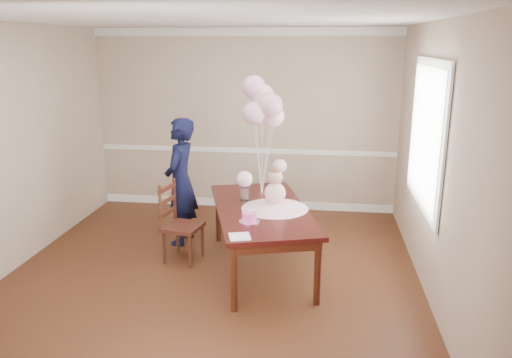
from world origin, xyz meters
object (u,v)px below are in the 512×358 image
object	(u,v)px
dining_table_top	(261,210)
birthday_cake	(249,217)
dining_chair_seat	(183,227)
woman	(181,182)

from	to	relation	value
dining_table_top	birthday_cake	world-z (taller)	birthday_cake
dining_table_top	dining_chair_seat	xyz separation A→B (m)	(-0.93, 0.10, -0.29)
birthday_cake	woman	bearing A→B (deg)	132.66
dining_chair_seat	woman	world-z (taller)	woman
dining_table_top	birthday_cake	size ratio (longest dim) A/B	13.33
birthday_cake	dining_chair_seat	bearing A→B (deg)	146.72
dining_table_top	woman	size ratio (longest dim) A/B	1.21
woman	dining_chair_seat	bearing A→B (deg)	20.98
dining_table_top	birthday_cake	xyz separation A→B (m)	(-0.06, -0.47, 0.08)
dining_chair_seat	woman	distance (m)	0.69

